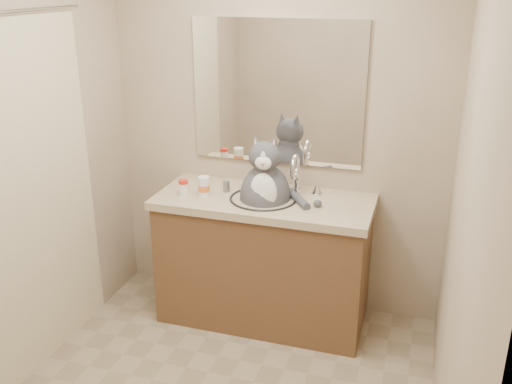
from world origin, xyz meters
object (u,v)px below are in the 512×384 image
Objects in this scene: cat at (265,192)px; pill_bottle_redcap at (183,187)px; pill_bottle_orange at (204,186)px; grey_canister at (226,186)px.

pill_bottle_redcap is (-0.50, -0.09, 0.01)m from cat.
cat is at bearing 10.25° from pill_bottle_redcap.
grey_canister is (0.11, 0.11, -0.02)m from pill_bottle_orange.
cat reaches higher than pill_bottle_orange.
pill_bottle_redcap is 0.81× the size of pill_bottle_orange.
pill_bottle_redcap reaches higher than grey_canister.
cat is at bearing 8.67° from pill_bottle_orange.
pill_bottle_orange is at bearing 178.34° from cat.
pill_bottle_orange reaches higher than pill_bottle_redcap.
grey_canister is (-0.27, 0.05, -0.01)m from cat.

